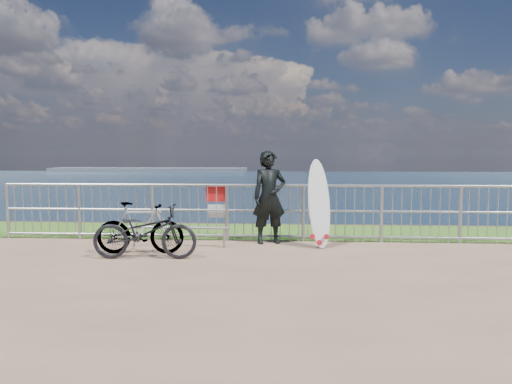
# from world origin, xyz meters

# --- Properties ---
(grass_strip) EXTENTS (120.00, 120.00, 0.00)m
(grass_strip) POSITION_xyz_m (0.00, 2.70, 0.01)
(grass_strip) COLOR #3C7420
(grass_strip) RESTS_ON ground
(seascape) EXTENTS (260.00, 260.00, 5.00)m
(seascape) POSITION_xyz_m (-43.75, 147.49, -4.03)
(seascape) COLOR brown
(seascape) RESTS_ON ground
(railing) EXTENTS (10.06, 0.10, 1.13)m
(railing) POSITION_xyz_m (0.01, 1.60, 0.58)
(railing) COLOR #979AA0
(railing) RESTS_ON ground
(surfer) EXTENTS (0.75, 0.60, 1.78)m
(surfer) POSITION_xyz_m (0.34, 1.35, 0.89)
(surfer) COLOR black
(surfer) RESTS_ON ground
(surfboard) EXTENTS (0.53, 0.50, 1.63)m
(surfboard) POSITION_xyz_m (1.27, 1.00, 0.75)
(surfboard) COLOR silver
(surfboard) RESTS_ON ground
(bicycle_near) EXTENTS (1.73, 0.70, 0.89)m
(bicycle_near) POSITION_xyz_m (-1.63, -0.19, 0.45)
(bicycle_near) COLOR black
(bicycle_near) RESTS_ON ground
(bicycle_far) EXTENTS (1.52, 0.53, 0.90)m
(bicycle_far) POSITION_xyz_m (-1.83, 0.20, 0.45)
(bicycle_far) COLOR black
(bicycle_far) RESTS_ON ground
(bike_rack) EXTENTS (1.88, 0.05, 0.39)m
(bike_rack) POSITION_xyz_m (-1.30, 0.84, 0.32)
(bike_rack) COLOR #979AA0
(bike_rack) RESTS_ON ground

